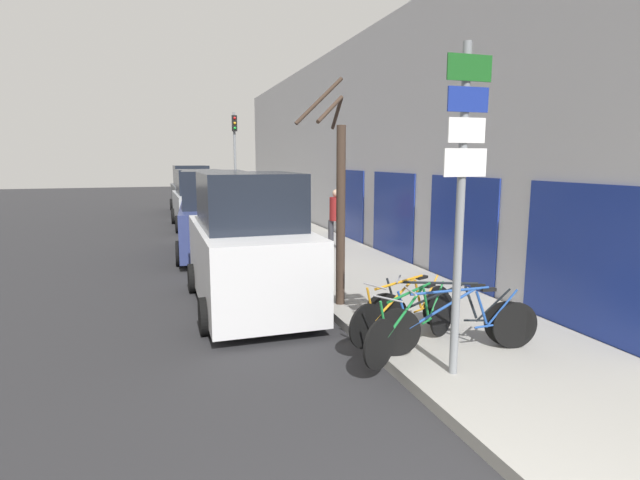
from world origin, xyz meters
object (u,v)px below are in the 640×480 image
at_px(signpost, 462,192).
at_px(parked_car_3, 191,192).
at_px(bicycle_3, 404,311).
at_px(parked_car_2, 200,201).
at_px(bicycle_1, 414,324).
at_px(bicycle_2, 445,315).
at_px(street_tree, 339,203).
at_px(parked_car_1, 214,217).
at_px(pedestrian_near, 336,215).
at_px(traffic_light, 235,152).
at_px(parked_car_0, 249,248).
at_px(bicycle_0, 457,325).

height_order(signpost, parked_car_3, signpost).
height_order(bicycle_3, parked_car_2, parked_car_2).
distance_m(bicycle_1, bicycle_2, 0.66).
bearing_deg(street_tree, bicycle_1, -85.43).
relative_size(bicycle_1, parked_car_3, 0.42).
xyz_separation_m(signpost, parked_car_3, (-1.73, 21.74, -1.28)).
bearing_deg(street_tree, parked_car_1, 103.58).
xyz_separation_m(parked_car_2, pedestrian_near, (3.29, -7.25, 0.10)).
relative_size(parked_car_1, parked_car_3, 1.04).
bearing_deg(bicycle_1, signpost, 158.63).
bearing_deg(bicycle_1, parked_car_1, -19.32).
distance_m(signpost, pedestrian_near, 8.70).
bearing_deg(bicycle_3, bicycle_2, -147.02).
bearing_deg(traffic_light, parked_car_0, -97.41).
bearing_deg(parked_car_0, parked_car_2, 89.55).
bearing_deg(street_tree, parked_car_2, 96.64).
xyz_separation_m(bicycle_2, traffic_light, (-0.74, 15.08, 2.50)).
bearing_deg(signpost, parked_car_2, 96.45).
bearing_deg(parked_car_3, street_tree, -86.84).
relative_size(signpost, bicycle_2, 1.94).
bearing_deg(signpost, bicycle_3, 89.22).
bearing_deg(signpost, traffic_light, 90.84).
bearing_deg(street_tree, pedestrian_near, 70.76).
xyz_separation_m(bicycle_0, parked_car_1, (-2.27, 8.97, 0.55)).
xyz_separation_m(parked_car_0, pedestrian_near, (3.31, 4.44, 0.03)).
height_order(bicycle_2, bicycle_3, bicycle_2).
relative_size(parked_car_2, street_tree, 1.19).
relative_size(parked_car_0, pedestrian_near, 2.48).
distance_m(bicycle_2, parked_car_2, 14.90).
xyz_separation_m(bicycle_1, bicycle_3, (0.15, 0.56, -0.01)).
height_order(bicycle_1, parked_car_3, parked_car_3).
relative_size(bicycle_0, bicycle_3, 1.14).
bearing_deg(parked_car_0, parked_car_1, 90.16).
bearing_deg(bicycle_2, bicycle_1, 141.48).
xyz_separation_m(parked_car_0, street_tree, (1.48, -0.81, 0.86)).
xyz_separation_m(signpost, street_tree, (-0.32, 3.24, -0.38)).
relative_size(bicycle_0, parked_car_0, 0.54).
bearing_deg(bicycle_1, street_tree, -25.87).
bearing_deg(bicycle_1, pedestrian_near, -42.46).
xyz_separation_m(parked_car_3, street_tree, (1.40, -18.50, 0.90)).
xyz_separation_m(parked_car_0, traffic_light, (1.57, 12.04, 1.91)).
xyz_separation_m(bicycle_3, street_tree, (-0.34, 1.87, 1.46)).
distance_m(bicycle_3, street_tree, 2.40).
height_order(bicycle_2, parked_car_3, parked_car_3).
relative_size(bicycle_0, parked_car_3, 0.50).
bearing_deg(bicycle_3, pedestrian_near, -33.04).
height_order(bicycle_1, bicycle_2, bicycle_1).
bearing_deg(parked_car_3, bicycle_0, -85.39).
height_order(parked_car_0, parked_car_1, parked_car_0).
bearing_deg(parked_car_1, bicycle_1, -75.09).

